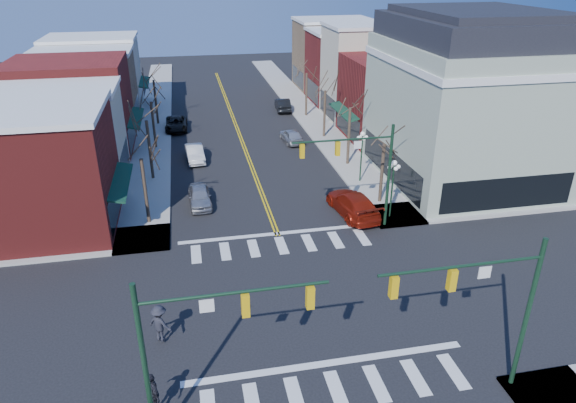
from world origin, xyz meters
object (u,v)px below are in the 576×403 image
car_left_far (176,124)px  car_right_near (353,204)px  car_left_mid (195,153)px  lamppost_corner (393,179)px  pedestrian_dark_b (160,323)px  lamppost_midblock (362,148)px  pedestrian_dark_a (152,393)px  car_right_far (283,105)px  car_right_mid (291,136)px  victorian_corner (468,99)px  car_left_near (200,196)px

car_left_far → car_right_near: size_ratio=0.86×
car_left_mid → car_right_near: bearing=-55.2°
lamppost_corner → pedestrian_dark_b: bearing=-146.8°
lamppost_midblock → pedestrian_dark_a: 26.27m
car_right_far → pedestrian_dark_a: bearing=76.7°
car_right_mid → pedestrian_dark_b: 30.27m
lamppost_corner → car_left_mid: 19.44m
victorian_corner → lamppost_corner: (-8.30, -6.00, -3.70)m
pedestrian_dark_a → lamppost_midblock: bearing=117.1°
car_left_far → pedestrian_dark_a: bearing=-90.3°
car_left_near → car_right_near: size_ratio=0.72×
car_left_near → car_left_far: 19.38m
car_right_mid → car_right_far: car_right_far is taller
victorian_corner → car_right_near: bearing=-155.3°
lamppost_midblock → car_left_far: lamppost_midblock is taller
car_right_mid → pedestrian_dark_b: size_ratio=2.11×
victorian_corner → pedestrian_dark_a: size_ratio=7.34×
lamppost_midblock → car_right_far: bearing=94.9°
lamppost_midblock → pedestrian_dark_a: bearing=-126.8°
pedestrian_dark_a → pedestrian_dark_b: bearing=151.4°
car_right_near → car_right_mid: bearing=-93.2°
lamppost_corner → car_left_far: lamppost_corner is taller
lamppost_midblock → pedestrian_dark_b: lamppost_midblock is taller
car_right_near → pedestrian_dark_b: (-13.12, -11.24, 0.29)m
car_right_near → car_right_mid: (-1.02, 16.51, -0.13)m
lamppost_corner → pedestrian_dark_a: size_ratio=2.23×
car_left_near → car_left_mid: size_ratio=0.96×
lamppost_corner → car_left_near: (-13.00, 4.82, -2.27)m
pedestrian_dark_b → pedestrian_dark_a: bearing=124.1°
pedestrian_dark_a → lamppost_corner: bearing=106.6°
lamppost_midblock → car_left_far: 23.00m
car_left_near → car_right_near: 11.26m
lamppost_corner → car_right_near: 3.38m
car_left_mid → pedestrian_dark_b: 24.57m
victorian_corner → car_left_near: victorian_corner is taller
car_left_far → pedestrian_dark_a: size_ratio=2.50×
car_left_near → pedestrian_dark_a: size_ratio=2.09×
pedestrian_dark_a → victorian_corner: bearing=104.4°
car_right_far → car_left_mid: bearing=58.1°
car_right_near → car_right_far: car_right_near is taller
car_left_near → victorian_corner: bearing=1.8°
car_right_mid → lamppost_corner: bearing=95.6°
car_left_mid → pedestrian_dark_b: (-2.50, -24.44, 0.42)m
car_left_far → car_right_mid: size_ratio=1.19×
car_right_near → car_left_far: bearing=-68.8°
victorian_corner → lamppost_midblock: 9.10m
lamppost_corner → car_left_near: lamppost_corner is taller
car_right_mid → pedestrian_dark_b: bearing=61.1°
pedestrian_dark_b → car_left_far: bearing=-54.9°
car_right_far → car_left_near: bearing=70.0°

